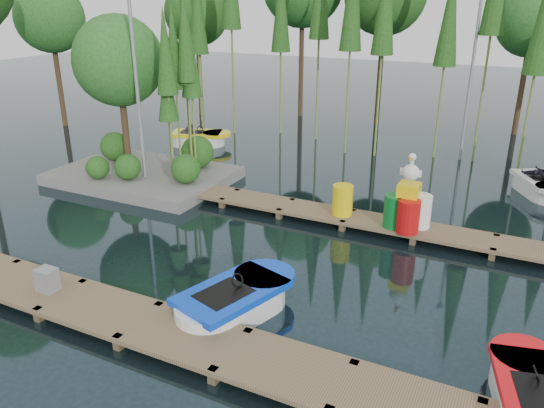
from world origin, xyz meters
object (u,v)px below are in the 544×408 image
at_px(island, 135,92).
at_px(utility_cabinet, 47,280).
at_px(boat_blue, 234,302).
at_px(boat_yellow_far, 198,138).
at_px(boat_red, 533,397).
at_px(yellow_barrel, 343,200).
at_px(drum_cluster, 408,207).

bearing_deg(island, utility_cabinet, -64.04).
relative_size(boat_blue, boat_yellow_far, 1.05).
distance_m(boat_red, utility_cabinet, 9.75).
height_order(boat_blue, yellow_barrel, yellow_barrel).
bearing_deg(yellow_barrel, drum_cluster, -4.63).
bearing_deg(drum_cluster, boat_red, -59.15).
bearing_deg(utility_cabinet, drum_cluster, 47.52).
bearing_deg(boat_yellow_far, utility_cabinet, -71.71).
distance_m(boat_blue, boat_red, 5.77).
relative_size(island, boat_red, 2.44).
xyz_separation_m(boat_yellow_far, utility_cabinet, (4.53, -12.61, 0.26)).
xyz_separation_m(boat_blue, utility_cabinet, (-3.91, -1.40, 0.27)).
height_order(island, utility_cabinet, island).
bearing_deg(utility_cabinet, island, 115.96).
bearing_deg(drum_cluster, yellow_barrel, 175.37).
bearing_deg(drum_cluster, utility_cabinet, -132.48).
bearing_deg(boat_red, drum_cluster, 106.86).
bearing_deg(yellow_barrel, boat_blue, -94.29).
distance_m(utility_cabinet, drum_cluster, 9.29).
bearing_deg(drum_cluster, island, 174.62).
distance_m(boat_blue, drum_cluster, 5.97).
bearing_deg(boat_red, boat_yellow_far, 127.08).
bearing_deg(yellow_barrel, utility_cabinet, -121.72).
bearing_deg(boat_yellow_far, yellow_barrel, -33.83).
height_order(island, drum_cluster, island).
xyz_separation_m(boat_blue, boat_red, (5.77, -0.26, -0.04)).
xyz_separation_m(island, yellow_barrel, (8.12, -0.79, -2.43)).
height_order(island, boat_red, island).
xyz_separation_m(boat_red, utility_cabinet, (-9.67, -1.14, 0.31)).
distance_m(boat_blue, boat_yellow_far, 14.03).
bearing_deg(utility_cabinet, boat_yellow_far, 109.77).
bearing_deg(boat_red, boat_blue, 163.42).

